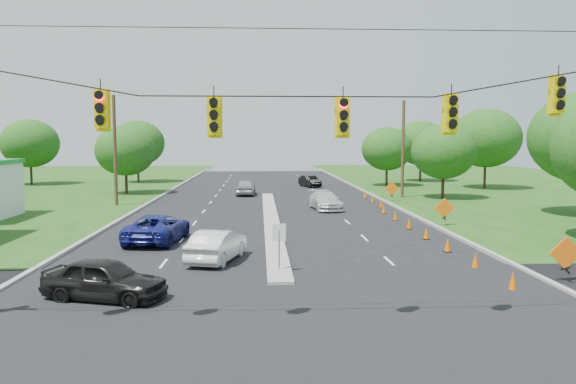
{
  "coord_description": "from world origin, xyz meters",
  "views": [
    {
      "loc": [
        -0.79,
        -16.34,
        5.44
      ],
      "look_at": [
        0.65,
        11.69,
        2.8
      ],
      "focal_mm": 35.0,
      "sensor_mm": 36.0,
      "label": 1
    }
  ],
  "objects": [
    {
      "name": "ground",
      "position": [
        0.0,
        0.0,
        0.0
      ],
      "size": [
        160.0,
        160.0,
        0.0
      ],
      "primitive_type": "plane",
      "color": "black",
      "rests_on": "ground"
    },
    {
      "name": "signal_span",
      "position": [
        -0.05,
        -1.0,
        4.97
      ],
      "size": [
        25.6,
        0.32,
        9.0
      ],
      "color": "#422D1C",
      "rests_on": "ground"
    },
    {
      "name": "silver_car_far",
      "position": [
        4.31,
        26.71,
        0.7
      ],
      "size": [
        2.51,
        5.02,
        1.4
      ],
      "primitive_type": "imported",
      "rotation": [
        0.0,
        0.0,
        0.12
      ],
      "color": "silver",
      "rests_on": "ground"
    },
    {
      "name": "cone_1",
      "position": [
        8.31,
        6.5,
        0.35
      ],
      "size": [
        0.32,
        0.32,
        0.7
      ],
      "primitive_type": "cone",
      "color": "#DB5C00",
      "rests_on": "ground"
    },
    {
      "name": "cone_8",
      "position": [
        8.91,
        31.0,
        0.35
      ],
      "size": [
        0.32,
        0.32,
        0.7
      ],
      "primitive_type": "cone",
      "color": "#DB5C00",
      "rests_on": "ground"
    },
    {
      "name": "white_sedan",
      "position": [
        -2.68,
        8.46,
        0.72
      ],
      "size": [
        2.59,
        4.62,
        1.44
      ],
      "primitive_type": "imported",
      "rotation": [
        0.0,
        0.0,
        2.88
      ],
      "color": "silver",
      "rests_on": "ground"
    },
    {
      "name": "cone_2",
      "position": [
        8.31,
        10.0,
        0.35
      ],
      "size": [
        0.32,
        0.32,
        0.7
      ],
      "primitive_type": "cone",
      "color": "#DB5C00",
      "rests_on": "ground"
    },
    {
      "name": "tree_4",
      "position": [
        -28.0,
        52.0,
        4.96
      ],
      "size": [
        6.72,
        6.72,
        7.84
      ],
      "color": "black",
      "rests_on": "ground"
    },
    {
      "name": "silver_car_oncoming",
      "position": [
        -2.11,
        38.43,
        0.76
      ],
      "size": [
        1.95,
        4.53,
        1.52
      ],
      "primitive_type": "imported",
      "rotation": [
        0.0,
        0.0,
        3.11
      ],
      "color": "#999999",
      "rests_on": "ground"
    },
    {
      "name": "work_sign_0",
      "position": [
        10.8,
        4.0,
        1.09
      ],
      "size": [
        1.27,
        0.58,
        1.37
      ],
      "color": "black",
      "rests_on": "ground"
    },
    {
      "name": "curb_left",
      "position": [
        -10.1,
        30.0,
        0.0
      ],
      "size": [
        0.25,
        110.0,
        0.16
      ],
      "primitive_type": "cube",
      "color": "gray",
      "rests_on": "ground"
    },
    {
      "name": "tree_5",
      "position": [
        -14.0,
        40.0,
        4.34
      ],
      "size": [
        5.88,
        5.88,
        6.86
      ],
      "color": "black",
      "rests_on": "ground"
    },
    {
      "name": "utility_pole_far_right",
      "position": [
        12.5,
        35.0,
        4.5
      ],
      "size": [
        0.28,
        0.28,
        9.0
      ],
      "primitive_type": "cylinder",
      "color": "#422D1C",
      "rests_on": "ground"
    },
    {
      "name": "cone_5",
      "position": [
        8.31,
        20.5,
        0.35
      ],
      "size": [
        0.32,
        0.32,
        0.7
      ],
      "primitive_type": "cone",
      "color": "#DB5C00",
      "rests_on": "ground"
    },
    {
      "name": "cone_6",
      "position": [
        8.31,
        24.0,
        0.35
      ],
      "size": [
        0.32,
        0.32,
        0.7
      ],
      "primitive_type": "cone",
      "color": "#DB5C00",
      "rests_on": "ground"
    },
    {
      "name": "black_sedan",
      "position": [
        -6.03,
        2.54,
        0.72
      ],
      "size": [
        4.55,
        2.87,
        1.44
      ],
      "primitive_type": "imported",
      "rotation": [
        0.0,
        0.0,
        1.27
      ],
      "color": "black",
      "rests_on": "ground"
    },
    {
      "name": "tree_12",
      "position": [
        14.0,
        48.0,
        4.34
      ],
      "size": [
        5.88,
        5.88,
        6.86
      ],
      "color": "black",
      "rests_on": "ground"
    },
    {
      "name": "tree_9",
      "position": [
        16.0,
        34.0,
        4.34
      ],
      "size": [
        5.88,
        5.88,
        6.86
      ],
      "color": "black",
      "rests_on": "ground"
    },
    {
      "name": "utility_pole_far_left",
      "position": [
        -12.5,
        30.0,
        4.5
      ],
      "size": [
        0.28,
        0.28,
        9.0
      ],
      "primitive_type": "cylinder",
      "color": "#422D1C",
      "rests_on": "ground"
    },
    {
      "name": "dark_car_receding",
      "position": [
        5.0,
        47.54,
        0.66
      ],
      "size": [
        2.47,
        4.21,
        1.31
      ],
      "primitive_type": "imported",
      "rotation": [
        0.0,
        0.0,
        0.29
      ],
      "color": "black",
      "rests_on": "ground"
    },
    {
      "name": "median",
      "position": [
        0.0,
        21.0,
        0.0
      ],
      "size": [
        1.0,
        34.0,
        0.18
      ],
      "primitive_type": "cube",
      "color": "gray",
      "rests_on": "ground"
    },
    {
      "name": "median_sign",
      "position": [
        0.0,
        6.0,
        1.46
      ],
      "size": [
        0.55,
        0.06,
        2.05
      ],
      "color": "gray",
      "rests_on": "ground"
    },
    {
      "name": "work_sign_1",
      "position": [
        10.8,
        18.0,
        1.09
      ],
      "size": [
        1.27,
        0.58,
        1.37
      ],
      "color": "black",
      "rests_on": "ground"
    },
    {
      "name": "cone_9",
      "position": [
        8.91,
        34.5,
        0.35
      ],
      "size": [
        0.32,
        0.32,
        0.7
      ],
      "primitive_type": "cone",
      "color": "#DB5C00",
      "rests_on": "ground"
    },
    {
      "name": "tree_10",
      "position": [
        24.0,
        44.0,
        5.58
      ],
      "size": [
        7.56,
        7.56,
        8.82
      ],
      "color": "black",
      "rests_on": "ground"
    },
    {
      "name": "cone_4",
      "position": [
        8.31,
        17.0,
        0.35
      ],
      "size": [
        0.32,
        0.32,
        0.7
      ],
      "primitive_type": "cone",
      "color": "#DB5C00",
      "rests_on": "ground"
    },
    {
      "name": "curb_right",
      "position": [
        10.1,
        30.0,
        0.0
      ],
      "size": [
        0.25,
        110.0,
        0.16
      ],
      "primitive_type": "cube",
      "color": "gray",
      "rests_on": "ground"
    },
    {
      "name": "cone_3",
      "position": [
        8.31,
        13.5,
        0.35
      ],
      "size": [
        0.32,
        0.32,
        0.7
      ],
      "primitive_type": "cone",
      "color": "#DB5C00",
      "rests_on": "ground"
    },
    {
      "name": "cross_street",
      "position": [
        0.0,
        0.0,
        0.0
      ],
      "size": [
        160.0,
        14.0,
        0.02
      ],
      "primitive_type": "cube",
      "color": "black",
      "rests_on": "ground"
    },
    {
      "name": "cone_7",
      "position": [
        8.91,
        27.5,
        0.35
      ],
      "size": [
        0.32,
        0.32,
        0.7
      ],
      "primitive_type": "cone",
      "color": "#DB5C00",
      "rests_on": "ground"
    },
    {
      "name": "work_sign_2",
      "position": [
        10.8,
        32.0,
        1.09
      ],
      "size": [
        1.27,
        0.58,
        1.37
      ],
      "color": "black",
      "rests_on": "ground"
    },
    {
      "name": "tree_6",
      "position": [
        -16.0,
        55.0,
        4.96
      ],
      "size": [
        6.72,
        6.72,
        7.84
      ],
      "color": "black",
      "rests_on": "ground"
    },
    {
      "name": "cone_0",
      "position": [
        8.31,
        3.0,
        0.35
      ],
      "size": [
        0.32,
        0.32,
        0.7
      ],
      "primitive_type": "cone",
      "color": "#DB5C00",
      "rests_on": "ground"
    },
    {
      "name": "tree_11",
      "position": [
        20.0,
        55.0,
        4.96
      ],
      "size": [
        6.72,
        6.72,
        7.84
      ],
      "color": "black",
      "rests_on": "ground"
    },
    {
      "name": "blue_pickup",
      "position": [
        -6.2,
        13.44,
        0.74
      ],
      "size": [
        3.14,
        5.62,
        1.48
      ],
      "primitive_type": "imported",
      "rotation": [
        0.0,
        0.0,
        3.01
      ],
      "color": "navy",
      "rests_on": "ground"
    }
  ]
}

